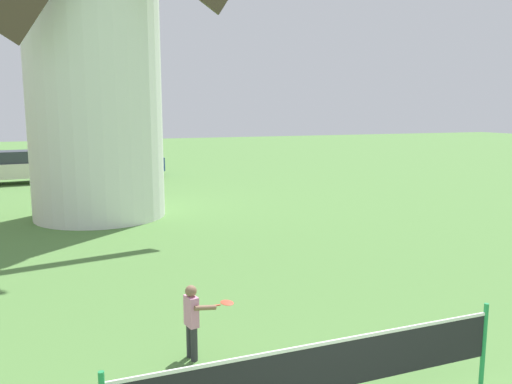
{
  "coord_description": "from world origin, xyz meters",
  "views": [
    {
      "loc": [
        -2.81,
        -2.96,
        3.51
      ],
      "look_at": [
        -0.19,
        3.73,
        2.36
      ],
      "focal_mm": 36.2,
      "sensor_mm": 36.0,
      "label": 1
    }
  ],
  "objects_px": {
    "windmill": "(92,21)",
    "stray_ball": "(441,332)",
    "parked_car_cream": "(22,166)",
    "parked_car_blue": "(120,162)",
    "player_far": "(193,317)",
    "tennis_net": "(322,368)"
  },
  "relations": [
    {
      "from": "windmill",
      "to": "player_far",
      "type": "height_order",
      "value": "windmill"
    },
    {
      "from": "tennis_net",
      "to": "parked_car_cream",
      "type": "xyz_separation_m",
      "value": [
        -4.1,
        22.4,
        0.13
      ]
    },
    {
      "from": "tennis_net",
      "to": "parked_car_blue",
      "type": "bearing_deg",
      "value": 88.67
    },
    {
      "from": "parked_car_cream",
      "to": "parked_car_blue",
      "type": "distance_m",
      "value": 4.66
    },
    {
      "from": "player_far",
      "to": "stray_ball",
      "type": "bearing_deg",
      "value": -11.49
    },
    {
      "from": "windmill",
      "to": "parked_car_cream",
      "type": "xyz_separation_m",
      "value": [
        -2.81,
        9.56,
        -5.43
      ]
    },
    {
      "from": "windmill",
      "to": "tennis_net",
      "type": "relative_size",
      "value": 2.73
    },
    {
      "from": "windmill",
      "to": "tennis_net",
      "type": "height_order",
      "value": "windmill"
    },
    {
      "from": "player_far",
      "to": "parked_car_blue",
      "type": "bearing_deg",
      "value": 85.99
    },
    {
      "from": "parked_car_cream",
      "to": "parked_car_blue",
      "type": "relative_size",
      "value": 1.04
    },
    {
      "from": "windmill",
      "to": "parked_car_cream",
      "type": "relative_size",
      "value": 2.79
    },
    {
      "from": "windmill",
      "to": "tennis_net",
      "type": "bearing_deg",
      "value": -84.24
    },
    {
      "from": "windmill",
      "to": "stray_ball",
      "type": "height_order",
      "value": "windmill"
    },
    {
      "from": "stray_ball",
      "to": "parked_car_cream",
      "type": "xyz_separation_m",
      "value": [
        -6.92,
        21.11,
        0.71
      ]
    },
    {
      "from": "player_far",
      "to": "parked_car_blue",
      "type": "distance_m",
      "value": 20.88
    },
    {
      "from": "parked_car_cream",
      "to": "parked_car_blue",
      "type": "bearing_deg",
      "value": 5.87
    },
    {
      "from": "windmill",
      "to": "player_far",
      "type": "xyz_separation_m",
      "value": [
        0.37,
        -10.79,
        -5.62
      ]
    },
    {
      "from": "tennis_net",
      "to": "parked_car_cream",
      "type": "distance_m",
      "value": 22.77
    },
    {
      "from": "stray_ball",
      "to": "parked_car_cream",
      "type": "height_order",
      "value": "parked_car_cream"
    },
    {
      "from": "tennis_net",
      "to": "parked_car_blue",
      "type": "relative_size",
      "value": 1.06
    },
    {
      "from": "stray_ball",
      "to": "parked_car_blue",
      "type": "height_order",
      "value": "parked_car_blue"
    },
    {
      "from": "parked_car_cream",
      "to": "tennis_net",
      "type": "bearing_deg",
      "value": -79.62
    }
  ]
}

